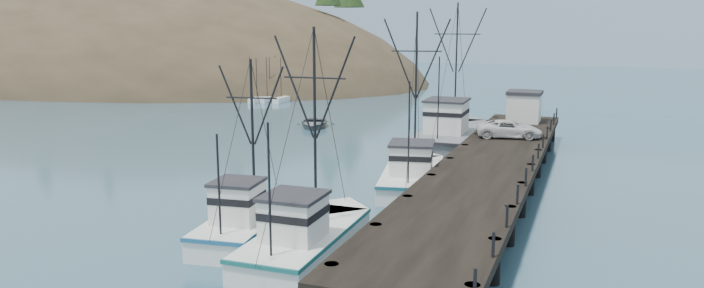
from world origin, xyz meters
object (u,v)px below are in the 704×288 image
trawler_near (308,237)px  pier (489,166)px  pickup_truck (509,129)px  work_vessel (451,135)px  pier_shed (524,106)px  motorboat (314,127)px  trawler_far (413,174)px  trawler_mid (249,222)px

trawler_near → pier: bearing=67.3°
pier → pickup_truck: pickup_truck is taller
work_vessel → pickup_truck: 6.75m
pier → pier_shed: 18.08m
work_vessel → motorboat: size_ratio=2.63×
trawler_near → trawler_far: bearing=85.2°
trawler_near → trawler_mid: bearing=165.1°
trawler_near → trawler_mid: trawler_near is taller
trawler_mid → pickup_truck: size_ratio=1.89×
trawler_near → motorboat: (-15.31, 34.00, -0.82)m
trawler_mid → pier_shed: size_ratio=2.92×
trawler_near → motorboat: bearing=114.2°
trawler_mid → motorboat: trawler_mid is taller
trawler_mid → trawler_near: bearing=-14.9°
pier_shed → pickup_truck: (-0.14, -8.86, -0.73)m
trawler_far → pickup_truck: (4.97, 9.73, 1.87)m
work_vessel → pickup_truck: size_ratio=3.10×
trawler_near → trawler_mid: (-3.77, 1.00, -0.00)m
trawler_far → motorboat: bearing=129.5°
work_vessel → pier_shed: size_ratio=4.79×
trawler_near → pickup_truck: trawler_near is taller
trawler_mid → motorboat: 34.96m
trawler_near → trawler_far: trawler_far is taller
trawler_mid → pickup_truck: 24.88m
trawler_far → trawler_near: bearing=-94.8°
pickup_truck → motorboat: (-21.46, 10.26, -2.69)m
pickup_truck → motorboat: 23.94m
pier → motorboat: 28.95m
pickup_truck → work_vessel: bearing=43.9°
trawler_far → work_vessel: 13.52m
motorboat → pier: bearing=-60.1°
trawler_mid → motorboat: bearing=109.3°
trawler_near → pickup_truck: 24.59m
pier_shed → motorboat: bearing=176.3°
pier → trawler_mid: bearing=-126.0°
work_vessel → motorboat: (-16.06, 6.49, -1.23)m
pier_shed → pier: bearing=-90.6°
pickup_truck → motorboat: bearing=53.2°
pier_shed → trawler_far: bearing=-105.4°
work_vessel → trawler_near: bearing=-91.6°
pier_shed → motorboat: size_ratio=0.55×
work_vessel → motorboat: 17.37m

